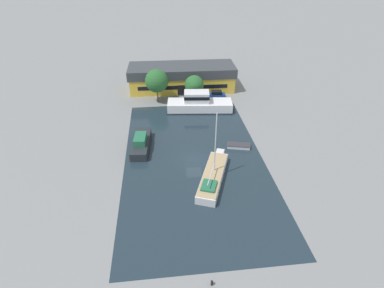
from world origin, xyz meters
The scene contains 11 objects.
ground_plane centered at (0.00, 0.00, 0.00)m, with size 440.00×440.00×0.00m, color gray.
water_canal centered at (0.00, 0.00, 0.00)m, with size 21.43×39.33×0.01m, color #1E2D38.
warehouse_building centered at (0.49, 28.76, 2.81)m, with size 24.38×8.84×5.55m.
quay_tree_near_building centered at (2.49, 21.29, 3.79)m, with size 4.00×4.00×5.81m.
quay_tree_by_water centered at (-5.28, 22.09, 4.70)m, with size 4.85×4.85×7.13m.
parked_car centered at (7.44, 22.52, 0.84)m, with size 4.29×2.09×1.70m.
sailboat_moored centered at (2.12, -5.14, 0.70)m, with size 6.21×11.71×10.30m.
motor_cruiser centered at (2.96, 17.02, 1.46)m, with size 13.42×5.42×4.01m.
small_dinghy centered at (7.70, 2.63, 0.31)m, with size 4.12×2.36×0.61m.
cabin_boat centered at (-8.28, 4.33, 0.91)m, with size 3.31×8.51×2.46m.
mooring_bollard centered at (-0.68, -20.92, 0.34)m, with size 0.26×0.26×0.64m.
Camera 1 is at (-4.48, -37.67, 27.45)m, focal length 28.00 mm.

